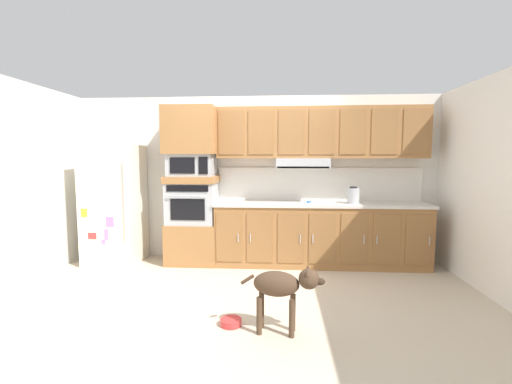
# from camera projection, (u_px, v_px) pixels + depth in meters

# --- Properties ---
(ground_plane) EXTENTS (9.60, 9.60, 0.00)m
(ground_plane) POSITION_uv_depth(u_px,v_px,m) (249.00, 280.00, 4.47)
(ground_plane) COLOR beige
(back_kitchen_wall) EXTENTS (6.20, 0.12, 2.50)m
(back_kitchen_wall) POSITION_uv_depth(u_px,v_px,m) (255.00, 178.00, 5.45)
(back_kitchen_wall) COLOR silver
(back_kitchen_wall) RESTS_ON ground
(side_panel_left) EXTENTS (0.12, 7.10, 2.50)m
(side_panel_left) POSITION_uv_depth(u_px,v_px,m) (35.00, 182.00, 4.55)
(side_panel_left) COLOR silver
(side_panel_left) RESTS_ON ground
(side_panel_right) EXTENTS (0.12, 7.10, 2.50)m
(side_panel_right) POSITION_uv_depth(u_px,v_px,m) (483.00, 185.00, 4.15)
(side_panel_right) COLOR white
(side_panel_right) RESTS_ON ground
(refrigerator) EXTENTS (0.76, 0.73, 1.76)m
(refrigerator) POSITION_uv_depth(u_px,v_px,m) (114.00, 204.00, 5.21)
(refrigerator) COLOR silver
(refrigerator) RESTS_ON ground
(oven_base_cabinet) EXTENTS (0.74, 0.62, 0.60)m
(oven_base_cabinet) POSITION_uv_depth(u_px,v_px,m) (193.00, 242.00, 5.25)
(oven_base_cabinet) COLOR #996638
(oven_base_cabinet) RESTS_ON ground
(built_in_oven) EXTENTS (0.70, 0.62, 0.60)m
(built_in_oven) POSITION_uv_depth(u_px,v_px,m) (193.00, 203.00, 5.19)
(built_in_oven) COLOR #A8AAAF
(built_in_oven) RESTS_ON oven_base_cabinet
(appliance_mid_shelf) EXTENTS (0.74, 0.62, 0.10)m
(appliance_mid_shelf) POSITION_uv_depth(u_px,v_px,m) (192.00, 179.00, 5.16)
(appliance_mid_shelf) COLOR #996638
(appliance_mid_shelf) RESTS_ON built_in_oven
(microwave) EXTENTS (0.64, 0.54, 0.32)m
(microwave) POSITION_uv_depth(u_px,v_px,m) (192.00, 165.00, 5.14)
(microwave) COLOR #A8AAAF
(microwave) RESTS_ON appliance_mid_shelf
(appliance_upper_cabinet) EXTENTS (0.74, 0.62, 0.68)m
(appliance_upper_cabinet) POSITION_uv_depth(u_px,v_px,m) (192.00, 131.00, 5.09)
(appliance_upper_cabinet) COLOR #996638
(appliance_upper_cabinet) RESTS_ON microwave
(lower_cabinet_run) EXTENTS (3.03, 0.63, 0.88)m
(lower_cabinet_run) POSITION_uv_depth(u_px,v_px,m) (320.00, 235.00, 5.10)
(lower_cabinet_run) COLOR #996638
(lower_cabinet_run) RESTS_ON ground
(countertop_slab) EXTENTS (3.07, 0.64, 0.04)m
(countertop_slab) POSITION_uv_depth(u_px,v_px,m) (320.00, 204.00, 5.06)
(countertop_slab) COLOR beige
(countertop_slab) RESTS_ON lower_cabinet_run
(backsplash_panel) EXTENTS (3.07, 0.02, 0.50)m
(backsplash_panel) POSITION_uv_depth(u_px,v_px,m) (319.00, 184.00, 5.32)
(backsplash_panel) COLOR silver
(backsplash_panel) RESTS_ON countertop_slab
(upper_cabinet_with_hood) EXTENTS (3.03, 0.48, 0.88)m
(upper_cabinet_with_hood) POSITION_uv_depth(u_px,v_px,m) (319.00, 135.00, 5.09)
(upper_cabinet_with_hood) COLOR #996638
(upper_cabinet_with_hood) RESTS_ON backsplash_panel
(screwdriver) EXTENTS (0.16, 0.16, 0.03)m
(screwdriver) POSITION_uv_depth(u_px,v_px,m) (310.00, 202.00, 5.04)
(screwdriver) COLOR blue
(screwdriver) RESTS_ON countertop_slab
(electric_kettle) EXTENTS (0.17, 0.17, 0.24)m
(electric_kettle) POSITION_uv_depth(u_px,v_px,m) (353.00, 195.00, 4.97)
(electric_kettle) COLOR #A8AAAF
(electric_kettle) RESTS_ON countertop_slab
(dog) EXTENTS (0.75, 0.27, 0.62)m
(dog) POSITION_uv_depth(u_px,v_px,m) (283.00, 286.00, 3.09)
(dog) COLOR #473323
(dog) RESTS_ON ground
(dog_food_bowl) EXTENTS (0.20, 0.20, 0.06)m
(dog_food_bowl) POSITION_uv_depth(u_px,v_px,m) (231.00, 322.00, 3.27)
(dog_food_bowl) COLOR red
(dog_food_bowl) RESTS_ON ground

